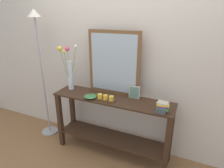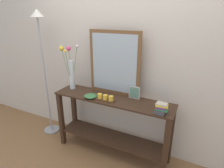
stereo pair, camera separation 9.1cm
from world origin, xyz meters
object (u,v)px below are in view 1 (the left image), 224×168
object	(u,v)px
mirror_leaning	(114,63)
tall_vase_left	(69,70)
console_table	(112,120)
book_stack	(162,108)
picture_frame_small	(134,92)
decorative_bowl	(90,96)
floor_lamp	(40,55)
candle_tray	(106,98)

from	to	relation	value
mirror_leaning	tall_vase_left	size ratio (longest dim) A/B	1.32
console_table	tall_vase_left	distance (m)	0.85
tall_vase_left	book_stack	distance (m)	1.27
tall_vase_left	picture_frame_small	size ratio (longest dim) A/B	3.83
decorative_bowl	floor_lamp	world-z (taller)	floor_lamp
console_table	decorative_bowl	size ratio (longest dim) A/B	9.61
tall_vase_left	candle_tray	size ratio (longest dim) A/B	2.44
console_table	mirror_leaning	size ratio (longest dim) A/B	1.91
tall_vase_left	picture_frame_small	distance (m)	0.90
tall_vase_left	floor_lamp	distance (m)	0.49
picture_frame_small	decorative_bowl	world-z (taller)	picture_frame_small
console_table	candle_tray	size ratio (longest dim) A/B	6.14
mirror_leaning	candle_tray	size ratio (longest dim) A/B	3.22
tall_vase_left	picture_frame_small	world-z (taller)	tall_vase_left
tall_vase_left	candle_tray	bearing A→B (deg)	-12.21
candle_tray	floor_lamp	bearing A→B (deg)	174.19
tall_vase_left	candle_tray	xyz separation A→B (m)	(0.59, -0.13, -0.24)
decorative_bowl	floor_lamp	bearing A→B (deg)	171.53
picture_frame_small	decorative_bowl	size ratio (longest dim) A/B	1.00
tall_vase_left	picture_frame_small	xyz separation A→B (m)	(0.88, 0.07, -0.19)
mirror_leaning	picture_frame_small	bearing A→B (deg)	-8.13
mirror_leaning	floor_lamp	xyz separation A→B (m)	(-1.05, -0.13, 0.04)
floor_lamp	picture_frame_small	bearing A→B (deg)	3.83
book_stack	console_table	bearing A→B (deg)	169.06
mirror_leaning	tall_vase_left	xyz separation A→B (m)	(-0.59, -0.11, -0.13)
mirror_leaning	picture_frame_small	size ratio (longest dim) A/B	5.05
candle_tray	picture_frame_small	bearing A→B (deg)	34.14
console_table	floor_lamp	distance (m)	1.32
mirror_leaning	tall_vase_left	world-z (taller)	mirror_leaning
picture_frame_small	floor_lamp	size ratio (longest dim) A/B	0.09
mirror_leaning	decorative_bowl	distance (m)	0.49
tall_vase_left	mirror_leaning	bearing A→B (deg)	10.50
candle_tray	book_stack	size ratio (longest dim) A/B	1.76
mirror_leaning	book_stack	xyz separation A→B (m)	(0.66, -0.27, -0.33)
decorative_bowl	book_stack	world-z (taller)	book_stack
mirror_leaning	candle_tray	world-z (taller)	mirror_leaning
decorative_bowl	picture_frame_small	bearing A→B (deg)	24.19
mirror_leaning	candle_tray	bearing A→B (deg)	-90.18
candle_tray	decorative_bowl	world-z (taller)	candle_tray
floor_lamp	mirror_leaning	bearing A→B (deg)	7.10
picture_frame_small	decorative_bowl	distance (m)	0.53
picture_frame_small	floor_lamp	distance (m)	1.38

